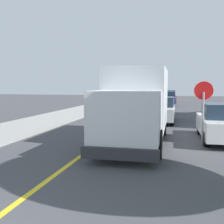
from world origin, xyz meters
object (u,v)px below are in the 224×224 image
(box_truck, at_px, (137,102))
(parked_car_mid, at_px, (159,103))
(parked_car_far, at_px, (168,99))
(parked_car_near, at_px, (161,110))
(parked_car_furthest, at_px, (169,97))
(stop_sign, at_px, (203,100))
(parked_van_across, at_px, (222,123))

(box_truck, height_order, parked_car_mid, box_truck)
(parked_car_mid, distance_m, parked_car_far, 7.34)
(box_truck, distance_m, parked_car_near, 6.89)
(parked_car_furthest, bearing_deg, stop_sign, -85.37)
(box_truck, bearing_deg, parked_car_far, 88.48)
(parked_car_furthest, bearing_deg, box_truck, -91.10)
(parked_car_near, xyz_separation_m, parked_car_far, (-0.08, 14.32, 0.00))
(parked_car_furthest, xyz_separation_m, stop_sign, (2.21, -27.30, 1.06))
(box_truck, height_order, parked_car_furthest, box_truck)
(parked_car_mid, relative_size, parked_van_across, 1.01)
(parked_van_across, bearing_deg, box_truck, -162.81)
(stop_sign, bearing_deg, parked_van_across, 48.00)
(parked_car_far, height_order, parked_van_across, same)
(parked_van_across, distance_m, stop_sign, 1.71)
(parked_car_mid, xyz_separation_m, parked_car_far, (0.49, 7.32, 0.00))
(parked_car_near, distance_m, stop_sign, 7.06)
(parked_car_furthest, distance_m, stop_sign, 27.41)
(parked_car_near, bearing_deg, parked_van_across, -62.11)
(box_truck, bearing_deg, parked_car_mid, 89.72)
(parked_car_mid, distance_m, parked_car_furthest, 13.66)
(parked_car_far, bearing_deg, parked_car_near, -89.68)
(stop_sign, bearing_deg, parked_car_mid, 101.08)
(box_truck, bearing_deg, parked_van_across, 17.19)
(parked_car_mid, xyz_separation_m, parked_van_across, (3.57, -12.65, 0.00))
(box_truck, bearing_deg, parked_car_furthest, 88.90)
(parked_car_near, distance_m, parked_car_furthest, 20.65)
(parked_car_furthest, bearing_deg, parked_car_near, -89.69)
(parked_car_near, bearing_deg, parked_car_furthest, 90.31)
(parked_car_near, height_order, parked_car_mid, same)
(parked_car_near, distance_m, parked_van_across, 6.41)
(parked_car_far, relative_size, stop_sign, 1.67)
(box_truck, xyz_separation_m, parked_car_furthest, (0.53, 27.43, -0.97))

